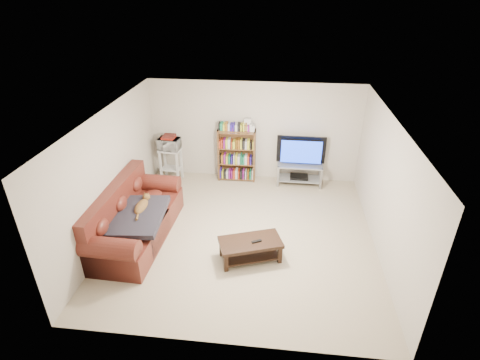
# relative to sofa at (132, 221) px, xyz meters

# --- Properties ---
(floor) EXTENTS (5.00, 5.00, 0.00)m
(floor) POSITION_rel_sofa_xyz_m (2.09, 0.28, -0.36)
(floor) COLOR #C8B694
(floor) RESTS_ON ground
(ceiling) EXTENTS (5.00, 5.00, 0.00)m
(ceiling) POSITION_rel_sofa_xyz_m (2.09, 0.28, 2.04)
(ceiling) COLOR white
(ceiling) RESTS_ON ground
(wall_back) EXTENTS (5.00, 0.00, 5.00)m
(wall_back) POSITION_rel_sofa_xyz_m (2.09, 2.78, 0.84)
(wall_back) COLOR beige
(wall_back) RESTS_ON ground
(wall_front) EXTENTS (5.00, 0.00, 5.00)m
(wall_front) POSITION_rel_sofa_xyz_m (2.09, -2.22, 0.84)
(wall_front) COLOR beige
(wall_front) RESTS_ON ground
(wall_left) EXTENTS (0.00, 5.00, 5.00)m
(wall_left) POSITION_rel_sofa_xyz_m (-0.41, 0.28, 0.84)
(wall_left) COLOR beige
(wall_left) RESTS_ON ground
(wall_right) EXTENTS (0.00, 5.00, 5.00)m
(wall_right) POSITION_rel_sofa_xyz_m (4.59, 0.28, 0.84)
(wall_right) COLOR beige
(wall_right) RESTS_ON ground
(sofa) EXTENTS (1.15, 2.50, 1.05)m
(sofa) POSITION_rel_sofa_xyz_m (0.00, 0.00, 0.00)
(sofa) COLOR #5B2017
(sofa) RESTS_ON floor
(blanket) EXTENTS (1.01, 1.27, 0.20)m
(blanket) POSITION_rel_sofa_xyz_m (0.19, -0.18, 0.24)
(blanket) COLOR #27252E
(blanket) RESTS_ON sofa
(cat) EXTENTS (0.29, 0.68, 0.20)m
(cat) POSITION_rel_sofa_xyz_m (0.20, 0.05, 0.30)
(cat) COLOR brown
(cat) RESTS_ON sofa
(coffee_table) EXTENTS (1.20, 0.87, 0.39)m
(coffee_table) POSITION_rel_sofa_xyz_m (2.29, -0.41, -0.09)
(coffee_table) COLOR black
(coffee_table) RESTS_ON floor
(remote) EXTENTS (0.18, 0.13, 0.02)m
(remote) POSITION_rel_sofa_xyz_m (2.40, -0.42, 0.04)
(remote) COLOR black
(remote) RESTS_ON coffee_table
(tv_stand) EXTENTS (1.07, 0.49, 0.53)m
(tv_stand) POSITION_rel_sofa_xyz_m (3.22, 2.50, 0.00)
(tv_stand) COLOR #999EA3
(tv_stand) RESTS_ON floor
(television) EXTENTS (1.15, 0.16, 0.66)m
(television) POSITION_rel_sofa_xyz_m (3.22, 2.50, 0.50)
(television) COLOR black
(television) RESTS_ON tv_stand
(dvd_player) EXTENTS (0.43, 0.30, 0.06)m
(dvd_player) POSITION_rel_sofa_xyz_m (3.22, 2.50, -0.17)
(dvd_player) COLOR black
(dvd_player) RESTS_ON tv_stand
(bookshelf) EXTENTS (0.91, 0.29, 1.31)m
(bookshelf) POSITION_rel_sofa_xyz_m (1.69, 2.58, 0.31)
(bookshelf) COLOR brown
(bookshelf) RESTS_ON floor
(shelf_clutter) EXTENTS (0.66, 0.21, 0.28)m
(shelf_clutter) POSITION_rel_sofa_xyz_m (1.79, 2.59, 1.05)
(shelf_clutter) COLOR silver
(shelf_clutter) RESTS_ON bookshelf
(microwave_stand) EXTENTS (0.54, 0.42, 0.81)m
(microwave_stand) POSITION_rel_sofa_xyz_m (0.09, 2.40, 0.16)
(microwave_stand) COLOR silver
(microwave_stand) RESTS_ON floor
(microwave) EXTENTS (0.53, 0.39, 0.28)m
(microwave) POSITION_rel_sofa_xyz_m (0.09, 2.40, 0.59)
(microwave) COLOR silver
(microwave) RESTS_ON microwave_stand
(game_boxes) EXTENTS (0.32, 0.29, 0.05)m
(game_boxes) POSITION_rel_sofa_xyz_m (0.09, 2.40, 0.76)
(game_boxes) COLOR maroon
(game_boxes) RESTS_ON microwave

